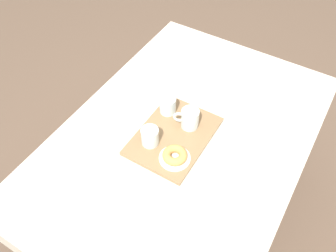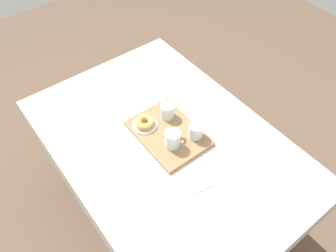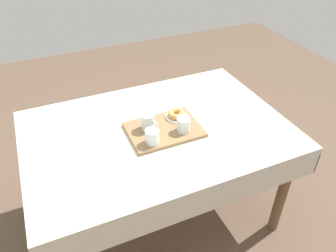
% 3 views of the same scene
% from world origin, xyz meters
% --- Properties ---
extents(ground_plane, '(6.00, 6.00, 0.00)m').
position_xyz_m(ground_plane, '(0.00, 0.00, 0.00)').
color(ground_plane, brown).
extents(dining_table, '(1.49, 1.02, 0.74)m').
position_xyz_m(dining_table, '(0.00, 0.00, 0.66)').
color(dining_table, beige).
rests_on(dining_table, ground).
extents(serving_tray, '(0.41, 0.30, 0.02)m').
position_xyz_m(serving_tray, '(0.03, -0.03, 0.75)').
color(serving_tray, olive).
rests_on(serving_tray, dining_table).
extents(tea_mug_left, '(0.08, 0.12, 0.09)m').
position_xyz_m(tea_mug_left, '(-0.05, 0.00, 0.80)').
color(tea_mug_left, silver).
rests_on(tea_mug_left, serving_tray).
extents(water_glass_near, '(0.08, 0.08, 0.08)m').
position_xyz_m(water_glass_near, '(0.12, -0.10, 0.79)').
color(water_glass_near, silver).
rests_on(water_glass_near, serving_tray).
extents(water_glass_far, '(0.08, 0.08, 0.08)m').
position_xyz_m(water_glass_far, '(-0.08, -0.13, 0.79)').
color(water_glass_far, silver).
rests_on(water_glass_far, serving_tray).
extents(donut_plate_left, '(0.13, 0.13, 0.01)m').
position_xyz_m(donut_plate_left, '(0.14, 0.04, 0.76)').
color(donut_plate_left, white).
rests_on(donut_plate_left, serving_tray).
extents(sugar_donut_left, '(0.10, 0.10, 0.04)m').
position_xyz_m(sugar_donut_left, '(0.14, 0.04, 0.78)').
color(sugar_donut_left, tan).
rests_on(sugar_donut_left, donut_plate_left).
extents(paper_napkin, '(0.14, 0.16, 0.01)m').
position_xyz_m(paper_napkin, '(-0.28, 0.02, 0.74)').
color(paper_napkin, white).
rests_on(paper_napkin, dining_table).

